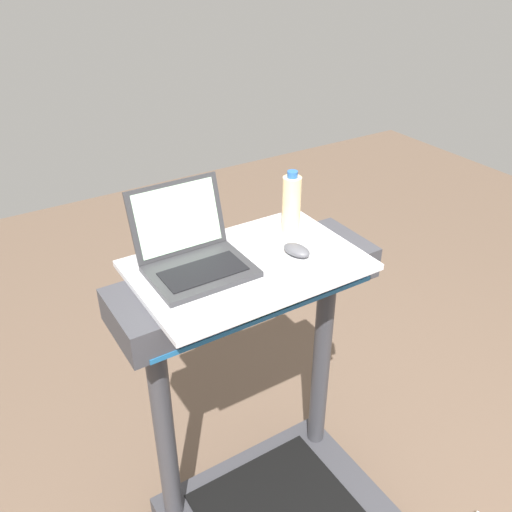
% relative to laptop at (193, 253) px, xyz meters
% --- Properties ---
extents(desk_board, '(0.72, 0.48, 0.02)m').
position_rel_laptop_xyz_m(desk_board, '(0.16, -0.07, -0.06)').
color(desk_board, silver).
rests_on(desk_board, treadmill_base).
extents(laptop, '(0.31, 0.30, 0.24)m').
position_rel_laptop_xyz_m(laptop, '(0.00, 0.00, 0.00)').
color(laptop, '#2D2D30').
rests_on(laptop, desk_board).
extents(computer_mouse, '(0.08, 0.11, 0.03)m').
position_rel_laptop_xyz_m(computer_mouse, '(0.32, -0.11, -0.03)').
color(computer_mouse, '#4C4C51').
rests_on(computer_mouse, desk_board).
extents(water_bottle, '(0.06, 0.06, 0.23)m').
position_rel_laptop_xyz_m(water_bottle, '(0.39, 0.03, 0.06)').
color(water_bottle, beige).
rests_on(water_bottle, desk_board).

